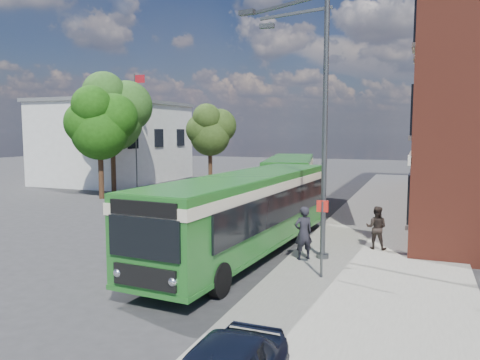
% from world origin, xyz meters
% --- Properties ---
extents(ground, '(120.00, 120.00, 0.00)m').
position_xyz_m(ground, '(0.00, 0.00, 0.00)').
color(ground, '#2B2B2E').
rests_on(ground, ground).
extents(pavement, '(6.00, 48.00, 0.15)m').
position_xyz_m(pavement, '(7.00, 8.00, 0.07)').
color(pavement, gray).
rests_on(pavement, ground).
extents(kerb_line, '(0.12, 48.00, 0.01)m').
position_xyz_m(kerb_line, '(3.95, 8.00, 0.01)').
color(kerb_line, beige).
rests_on(kerb_line, ground).
extents(white_building, '(9.40, 13.40, 7.30)m').
position_xyz_m(white_building, '(-18.00, 18.00, 3.66)').
color(white_building, silver).
rests_on(white_building, ground).
extents(flagpole, '(0.95, 0.10, 9.00)m').
position_xyz_m(flagpole, '(-12.45, 13.00, 4.94)').
color(flagpole, '#3E4143').
rests_on(flagpole, ground).
extents(street_lamp, '(2.96, 2.38, 9.00)m').
position_xyz_m(street_lamp, '(4.84, -2.00, 4.79)').
color(street_lamp, '#3E4143').
rests_on(street_lamp, ground).
extents(bus_stop_sign, '(0.35, 0.08, 2.52)m').
position_xyz_m(bus_stop_sign, '(5.60, -4.20, 1.51)').
color(bus_stop_sign, '#3E4143').
rests_on(bus_stop_sign, ground).
extents(bus_front, '(3.44, 12.61, 3.02)m').
position_xyz_m(bus_front, '(2.38, -2.18, 1.83)').
color(bus_front, '#206321').
rests_on(bus_front, ground).
extents(bus_rear, '(4.40, 10.01, 3.02)m').
position_xyz_m(bus_rear, '(0.88, 9.51, 1.83)').
color(bus_rear, '#1D5A1D').
rests_on(bus_rear, ground).
extents(pedestrian_a, '(0.81, 0.78, 1.87)m').
position_xyz_m(pedestrian_a, '(4.60, -2.42, 1.08)').
color(pedestrian_a, black).
rests_on(pedestrian_a, pavement).
extents(pedestrian_b, '(0.85, 0.68, 1.64)m').
position_xyz_m(pedestrian_b, '(6.84, 0.00, 0.97)').
color(pedestrian_b, black).
rests_on(pedestrian_b, pavement).
extents(tree_left, '(4.51, 4.29, 7.61)m').
position_xyz_m(tree_left, '(-11.96, 7.96, 5.16)').
color(tree_left, '#342113').
rests_on(tree_left, ground).
extents(tree_mid, '(5.27, 5.01, 8.89)m').
position_xyz_m(tree_mid, '(-13.15, 10.95, 6.03)').
color(tree_mid, '#342113').
rests_on(tree_mid, ground).
extents(tree_right, '(4.14, 3.93, 6.98)m').
position_xyz_m(tree_right, '(-8.99, 19.23, 4.74)').
color(tree_right, '#342113').
rests_on(tree_right, ground).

